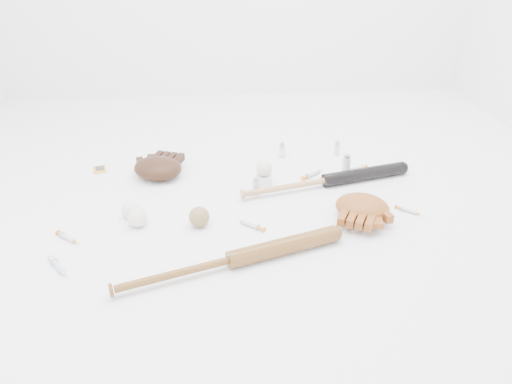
{
  "coord_description": "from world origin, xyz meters",
  "views": [
    {
      "loc": [
        -0.14,
        -1.78,
        1.01
      ],
      "look_at": [
        0.0,
        -0.01,
        0.06
      ],
      "focal_mm": 35.0,
      "sensor_mm": 36.0,
      "label": 1
    }
  ],
  "objects": [
    {
      "name": "vial_2",
      "position": [
        0.01,
        0.08,
        0.04
      ],
      "size": [
        0.03,
        0.03,
        0.07
      ],
      "primitive_type": "cylinder",
      "color": "silver",
      "rests_on": "ground"
    },
    {
      "name": "baseball_mid",
      "position": [
        -0.46,
        -0.14,
        0.04
      ],
      "size": [
        0.08,
        0.08,
        0.08
      ],
      "primitive_type": "sphere",
      "color": "silver",
      "rests_on": "ground"
    },
    {
      "name": "trading_card",
      "position": [
        -0.7,
        0.37,
        0.0
      ],
      "size": [
        0.07,
        0.09,
        0.0
      ],
      "primitive_type": "cube",
      "rotation": [
        0.0,
        0.0,
        0.26
      ],
      "color": "gold",
      "rests_on": "ground"
    },
    {
      "name": "vial_0",
      "position": [
        0.17,
        0.45,
        0.04
      ],
      "size": [
        0.03,
        0.03,
        0.07
      ],
      "primitive_type": "cylinder",
      "color": "silver",
      "rests_on": "ground"
    },
    {
      "name": "syringe_1",
      "position": [
        -0.03,
        -0.18,
        0.01
      ],
      "size": [
        0.13,
        0.11,
        0.02
      ],
      "primitive_type": null,
      "rotation": [
        0.0,
        0.0,
        2.45
      ],
      "color": "#ADBCC6",
      "rests_on": "ground"
    },
    {
      "name": "syringe_4",
      "position": [
        0.5,
        0.27,
        0.01
      ],
      "size": [
        0.14,
        0.07,
        0.02
      ],
      "primitive_type": null,
      "rotation": [
        0.0,
        0.0,
        3.47
      ],
      "color": "#ADBCC6",
      "rests_on": "ground"
    },
    {
      "name": "vial_1",
      "position": [
        0.44,
        0.45,
        0.04
      ],
      "size": [
        0.03,
        0.03,
        0.07
      ],
      "primitive_type": "cylinder",
      "color": "silver",
      "rests_on": "ground"
    },
    {
      "name": "glove_tan",
      "position": [
        0.41,
        -0.14,
        0.05
      ],
      "size": [
        0.34,
        0.34,
        0.09
      ],
      "primitive_type": null,
      "rotation": [
        0.0,
        0.0,
        2.67
      ],
      "color": "brown",
      "rests_on": "ground"
    },
    {
      "name": "bat_wood",
      "position": [
        -0.12,
        -0.43,
        0.03
      ],
      "size": [
        0.81,
        0.33,
        0.06
      ],
      "primitive_type": null,
      "rotation": [
        0.0,
        0.0,
        0.33
      ],
      "color": "brown",
      "rests_on": "ground"
    },
    {
      "name": "syringe_2",
      "position": [
        0.28,
        0.23,
        0.01
      ],
      "size": [
        0.15,
        0.13,
        0.02
      ],
      "primitive_type": null,
      "rotation": [
        0.0,
        0.0,
        0.68
      ],
      "color": "#ADBCC6",
      "rests_on": "ground"
    },
    {
      "name": "syringe_5",
      "position": [
        -0.7,
        -0.22,
        0.01
      ],
      "size": [
        0.13,
        0.11,
        0.02
      ],
      "primitive_type": null,
      "rotation": [
        0.0,
        0.0,
        -0.71
      ],
      "color": "#ADBCC6",
      "rests_on": "ground"
    },
    {
      "name": "syringe_3",
      "position": [
        0.61,
        -0.13,
        0.01
      ],
      "size": [
        0.12,
        0.11,
        0.02
      ],
      "primitive_type": null,
      "rotation": [
        0.0,
        0.0,
        -0.72
      ],
      "color": "#ADBCC6",
      "rests_on": "ground"
    },
    {
      "name": "vial_3",
      "position": [
        0.44,
        0.25,
        0.04
      ],
      "size": [
        0.04,
        0.04,
        0.09
      ],
      "primitive_type": "cylinder",
      "color": "silver",
      "rests_on": "ground"
    },
    {
      "name": "pedestal",
      "position": [
        0.05,
        0.17,
        0.02
      ],
      "size": [
        0.08,
        0.08,
        0.04
      ],
      "primitive_type": "cube",
      "rotation": [
        0.0,
        0.0,
        -0.07
      ],
      "color": "white",
      "rests_on": "ground"
    },
    {
      "name": "glove_dark",
      "position": [
        -0.42,
        0.27,
        0.05
      ],
      "size": [
        0.33,
        0.33,
        0.09
      ],
      "primitive_type": null,
      "rotation": [
        0.0,
        0.0,
        -0.35
      ],
      "color": "black",
      "rests_on": "ground"
    },
    {
      "name": "bat_dark",
      "position": [
        0.32,
        0.12,
        0.03
      ],
      "size": [
        0.8,
        0.26,
        0.06
      ],
      "primitive_type": null,
      "rotation": [
        0.0,
        0.0,
        0.25
      ],
      "color": "black",
      "rests_on": "ground"
    },
    {
      "name": "baseball_upper",
      "position": [
        -0.41,
        0.45,
        0.03
      ],
      "size": [
        0.06,
        0.06,
        0.06
      ],
      "primitive_type": "sphere",
      "color": "silver",
      "rests_on": "ground"
    },
    {
      "name": "baseball_on_pedestal",
      "position": [
        0.05,
        0.17,
        0.08
      ],
      "size": [
        0.07,
        0.07,
        0.07
      ],
      "primitive_type": "sphere",
      "color": "silver",
      "rests_on": "pedestal"
    },
    {
      "name": "baseball_aged",
      "position": [
        -0.22,
        -0.16,
        0.04
      ],
      "size": [
        0.08,
        0.08,
        0.08
      ],
      "primitive_type": "sphere",
      "color": "olive",
      "rests_on": "ground"
    },
    {
      "name": "syringe_0",
      "position": [
        -0.69,
        -0.39,
        0.01
      ],
      "size": [
        0.12,
        0.15,
        0.02
      ],
      "primitive_type": null,
      "rotation": [
        0.0,
        0.0,
        -0.94
      ],
      "color": "#ADBCC6",
      "rests_on": "ground"
    },
    {
      "name": "baseball_left",
      "position": [
        -0.5,
        -0.07,
        0.03
      ],
      "size": [
        0.07,
        0.07,
        0.07
      ],
      "primitive_type": "sphere",
      "color": "silver",
      "rests_on": "ground"
    }
  ]
}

